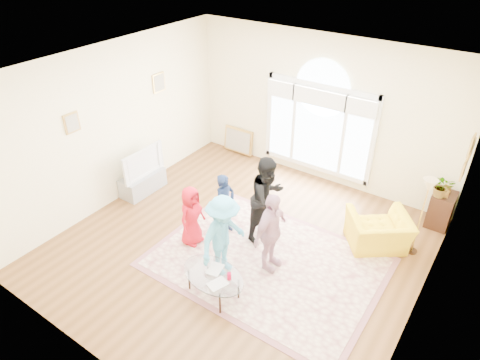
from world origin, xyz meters
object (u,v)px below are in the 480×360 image
Objects in this scene: television at (140,162)px; armchair at (378,231)px; area_rug at (266,262)px; coffee_table at (213,275)px; tv_console at (143,183)px.

television is 4.90m from armchair.
television is at bearing -24.76° from armchair.
coffee_table is (-0.30, -1.09, 0.39)m from area_rug.
area_rug is 3.46m from television.
area_rug is 3.34× the size of television.
tv_console reaches higher than area_rug.
tv_console is at bearing 180.00° from television.
television reaches higher than coffee_table.
television is 3.42m from coffee_table.
coffee_table is at bearing -105.60° from area_rug.
area_rug is at bearing -6.74° from television.
television is 1.07× the size of armchair.
television is at bearing 173.26° from area_rug.
tv_console is 4.89m from armchair.
armchair is (4.76, 1.10, -0.40)m from television.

